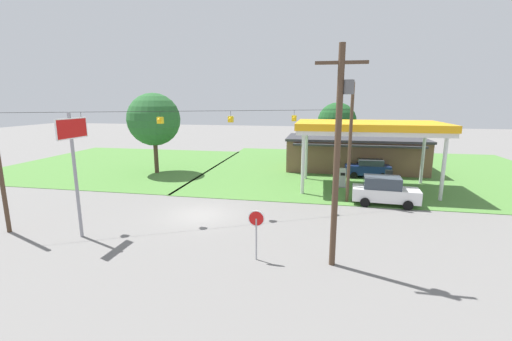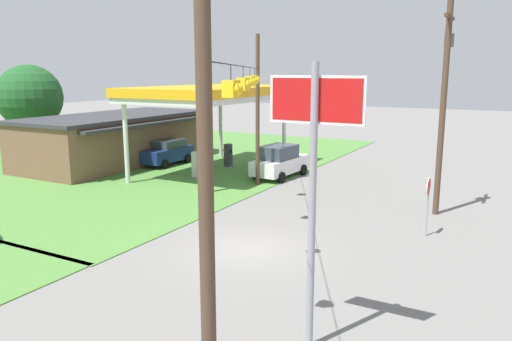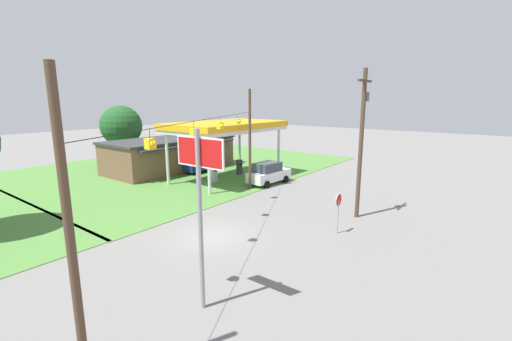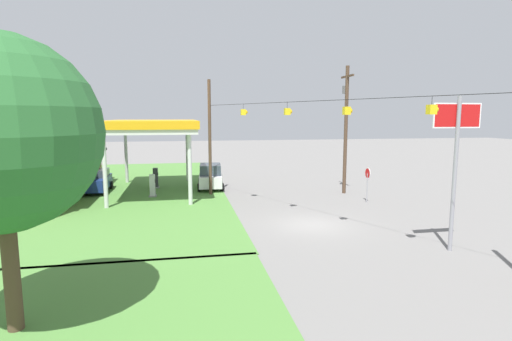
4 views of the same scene
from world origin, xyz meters
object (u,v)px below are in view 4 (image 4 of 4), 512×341
Objects in this scene: fuel_pump_near at (152,186)px; stop_sign_roadside at (368,177)px; tree_west_verge at (0,134)px; gas_station_canopy at (152,127)px; car_at_pumps_rear at (96,181)px; utility_pole_main at (346,123)px; fuel_pump_far at (156,179)px; car_at_pumps_front at (210,176)px; stop_sign_overhead at (456,141)px; gas_station_store at (38,173)px.

stop_sign_roadside reaches higher than fuel_pump_near.
tree_west_verge is at bearing -51.36° from stop_sign_roadside.
fuel_pump_near is (-1.92, -0.00, -4.46)m from gas_station_canopy.
fuel_pump_near is at bearing 59.58° from car_at_pumps_rear.
utility_pole_main is (-3.10, -14.94, 0.28)m from gas_station_canopy.
car_at_pumps_front is at bearing -103.32° from fuel_pump_far.
stop_sign_roadside is at bearing -5.19° from stop_sign_overhead.
utility_pole_main reaches higher than stop_sign_overhead.
utility_pole_main is at bearing -3.02° from stop_sign_overhead.
tree_west_verge is at bearing 173.05° from gas_station_canopy.
car_at_pumps_rear is at bearing 80.32° from gas_station_canopy.
gas_station_canopy is at bearing -88.20° from gas_station_store.
gas_station_store is 8.52× the size of fuel_pump_far.
utility_pole_main is (-2.84, -23.42, 3.74)m from gas_station_store.
utility_pole_main reaches higher than car_at_pumps_front.
car_at_pumps_front is 0.48× the size of utility_pole_main.
gas_station_canopy is 1.71× the size of stop_sign_overhead.
gas_station_store is 13.14m from car_at_pumps_front.
stop_sign_overhead reaches higher than gas_station_store.
gas_station_store is at bearing 83.09° from utility_pole_main.
car_at_pumps_rear is 0.62× the size of stop_sign_overhead.
gas_station_canopy is 6.94× the size of fuel_pump_far.
car_at_pumps_front is at bearing -79.75° from gas_station_canopy.
gas_station_canopy is at bearing 80.32° from car_at_pumps_rear.
fuel_pump_far is 16.46m from utility_pole_main.
fuel_pump_near is 0.21× the size of tree_west_verge.
tree_west_verge is at bearing 103.17° from stop_sign_overhead.
gas_station_canopy is at bearing 78.26° from utility_pole_main.
car_at_pumps_front reaches higher than fuel_pump_far.
car_at_pumps_rear is 21.14m from stop_sign_roadside.
car_at_pumps_rear is at bearing 78.74° from utility_pole_main.
car_at_pumps_rear is 26.17m from stop_sign_overhead.
car_at_pumps_front is at bearing 28.39° from stop_sign_overhead.
utility_pole_main is at bearing -96.91° from gas_station_store.
utility_pole_main reaches higher than car_at_pumps_rear.
fuel_pump_near is 0.69× the size of stop_sign_roadside.
tree_west_verge is (-21.67, -2.05, 4.66)m from car_at_pumps_rear.
gas_station_store reaches higher than car_at_pumps_front.
gas_station_canopy is 6.36m from car_at_pumps_rear.
utility_pole_main reaches higher than fuel_pump_far.
fuel_pump_far is 0.25× the size of stop_sign_overhead.
gas_station_store is 23.89m from utility_pole_main.
fuel_pump_far is 4.72m from car_at_pumps_front.
fuel_pump_far is (2.18, -8.48, -1.00)m from gas_station_store.
stop_sign_roadside is at bearing -119.79° from fuel_pump_far.
tree_west_verge is at bearing 173.62° from fuel_pump_far.
stop_sign_roadside is (-4.83, -15.13, 0.99)m from fuel_pump_near.
utility_pole_main is (-3.93, -10.35, 4.50)m from car_at_pumps_front.
fuel_pump_near is 3.83m from fuel_pump_far.
car_at_pumps_rear is 20.44m from utility_pole_main.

